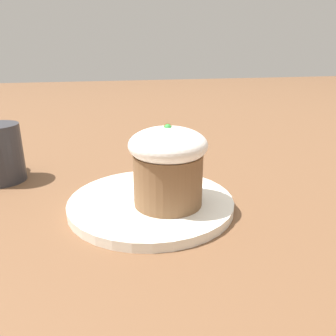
# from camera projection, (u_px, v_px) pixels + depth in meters

# --- Properties ---
(ground_plane) EXTENTS (4.00, 4.00, 0.00)m
(ground_plane) POSITION_uv_depth(u_px,v_px,m) (151.00, 207.00, 0.43)
(ground_plane) COLOR brown
(dessert_plate) EXTENTS (0.21, 0.21, 0.01)m
(dessert_plate) POSITION_uv_depth(u_px,v_px,m) (151.00, 203.00, 0.43)
(dessert_plate) COLOR white
(dessert_plate) RESTS_ON ground_plane
(carrot_cake) EXTENTS (0.09, 0.09, 0.10)m
(carrot_cake) POSITION_uv_depth(u_px,v_px,m) (168.00, 164.00, 0.39)
(carrot_cake) COLOR brown
(carrot_cake) RESTS_ON dessert_plate
(spoon) EXTENTS (0.11, 0.06, 0.01)m
(spoon) POSITION_uv_depth(u_px,v_px,m) (138.00, 194.00, 0.43)
(spoon) COLOR #B7B7BC
(spoon) RESTS_ON dessert_plate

